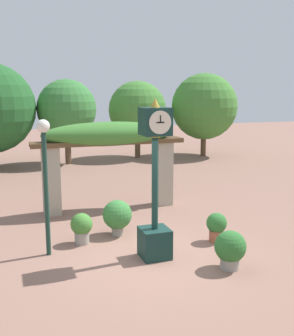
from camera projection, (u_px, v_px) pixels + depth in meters
ground_plane at (152, 255)px, 9.07m from camera, size 60.00×60.00×0.00m
pedestal_clock at (155, 189)px, 8.68m from camera, size 0.60×0.60×3.35m
pergola at (109, 144)px, 12.16m from camera, size 4.45×1.08×2.59m
potted_plant_near_left at (217, 226)px, 9.79m from camera, size 0.48×0.48×0.69m
potted_plant_near_right at (82, 227)px, 9.66m from camera, size 0.51×0.51×0.72m
potted_plant_far_left at (117, 215)px, 10.21m from camera, size 0.71×0.71×0.88m
potted_plant_far_right at (230, 248)px, 8.30m from camera, size 0.63×0.63×0.78m
lamp_post at (45, 165)px, 8.73m from camera, size 0.28×0.28×2.92m
tree_line at (43, 109)px, 19.28m from camera, size 17.98×4.19×4.66m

